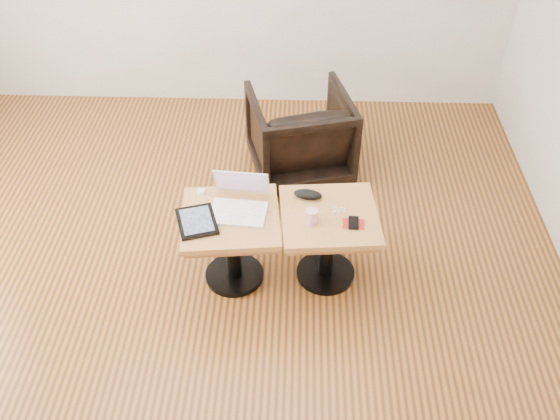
{
  "coord_description": "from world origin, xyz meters",
  "views": [
    {
      "loc": [
        0.55,
        -2.56,
        2.83
      ],
      "look_at": [
        0.46,
        0.11,
        0.55
      ],
      "focal_mm": 40.0,
      "sensor_mm": 36.0,
      "label": 1
    }
  ],
  "objects_px": {
    "striped_cup": "(312,216)",
    "laptop": "(239,203)",
    "side_table_right": "(328,230)",
    "armchair": "(300,134)",
    "side_table_left": "(232,232)"
  },
  "relations": [
    {
      "from": "striped_cup",
      "to": "armchair",
      "type": "distance_m",
      "value": 1.18
    },
    {
      "from": "side_table_left",
      "to": "armchair",
      "type": "xyz_separation_m",
      "value": [
        0.39,
        1.12,
        -0.06
      ]
    },
    {
      "from": "side_table_left",
      "to": "striped_cup",
      "type": "distance_m",
      "value": 0.49
    },
    {
      "from": "laptop",
      "to": "striped_cup",
      "type": "distance_m",
      "value": 0.43
    },
    {
      "from": "laptop",
      "to": "striped_cup",
      "type": "bearing_deg",
      "value": -9.32
    },
    {
      "from": "striped_cup",
      "to": "laptop",
      "type": "bearing_deg",
      "value": 165.75
    },
    {
      "from": "side_table_right",
      "to": "striped_cup",
      "type": "bearing_deg",
      "value": -147.86
    },
    {
      "from": "side_table_left",
      "to": "armchair",
      "type": "bearing_deg",
      "value": 64.91
    },
    {
      "from": "side_table_right",
      "to": "side_table_left",
      "type": "bearing_deg",
      "value": 178.67
    },
    {
      "from": "side_table_right",
      "to": "laptop",
      "type": "relative_size",
      "value": 1.74
    },
    {
      "from": "side_table_left",
      "to": "side_table_right",
      "type": "xyz_separation_m",
      "value": [
        0.56,
        0.04,
        0.0
      ]
    },
    {
      "from": "side_table_left",
      "to": "side_table_right",
      "type": "height_order",
      "value": "same"
    },
    {
      "from": "side_table_left",
      "to": "striped_cup",
      "type": "xyz_separation_m",
      "value": [
        0.46,
        -0.04,
        0.17
      ]
    },
    {
      "from": "side_table_right",
      "to": "armchair",
      "type": "distance_m",
      "value": 1.1
    },
    {
      "from": "laptop",
      "to": "side_table_left",
      "type": "bearing_deg",
      "value": -121.51
    }
  ]
}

